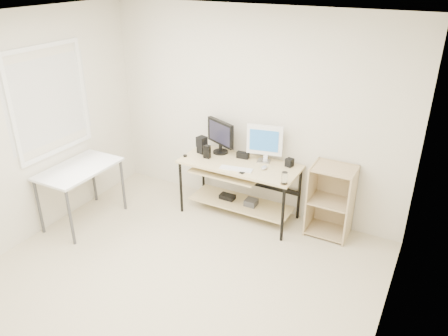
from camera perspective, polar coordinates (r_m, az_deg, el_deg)
room at (r=4.04m, az=-9.83°, el=-0.15°), size 4.01×4.01×2.62m
desk at (r=5.56m, az=1.82°, el=-1.26°), size 1.50×0.65×0.75m
side_table at (r=5.66m, az=-18.37°, el=-0.68°), size 0.60×1.00×0.75m
shelf_unit at (r=5.39m, az=13.86°, el=-4.04°), size 0.50×0.40×0.90m
black_monitor at (r=5.66m, az=-0.48°, el=4.37°), size 0.46×0.24×0.44m
white_imac at (r=5.41m, az=5.34°, el=3.52°), size 0.45×0.14×0.48m
keyboard at (r=5.29m, az=1.58°, el=-0.12°), size 0.42×0.18×0.01m
mouse at (r=5.31m, az=5.28°, el=0.07°), size 0.08×0.12×0.04m
center_speaker at (r=5.58m, az=2.48°, el=1.68°), size 0.17×0.08×0.08m
speaker_left at (r=5.71m, az=-2.91°, el=3.08°), size 0.13×0.13×0.22m
speaker_right at (r=5.41m, az=8.55°, el=0.72°), size 0.10×0.10×0.10m
audio_controller at (r=5.56m, az=-2.24°, el=2.14°), size 0.09×0.06×0.17m
volume_puck at (r=5.66m, az=-5.11°, el=1.61°), size 0.06×0.06×0.02m
smartphone at (r=5.22m, az=2.52°, el=-0.53°), size 0.08×0.11×0.01m
coaster at (r=4.99m, az=7.85°, el=-2.05°), size 0.09×0.09×0.01m
drinking_glass at (r=4.96m, az=7.91°, el=-1.30°), size 0.07×0.07×0.14m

